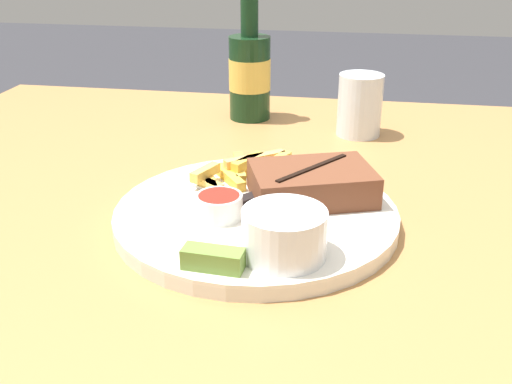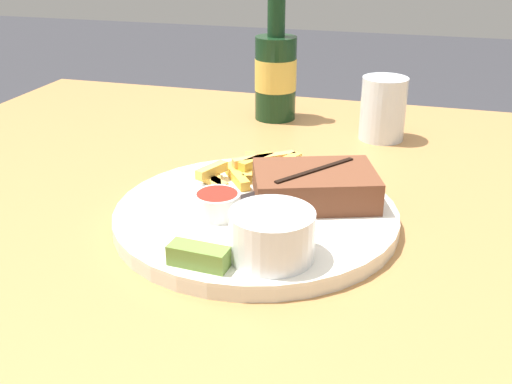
# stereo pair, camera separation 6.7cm
# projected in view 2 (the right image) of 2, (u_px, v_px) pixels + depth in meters

# --- Properties ---
(dining_table) EXTENTS (1.20, 1.08, 0.76)m
(dining_table) POSITION_uv_depth(u_px,v_px,m) (256.00, 284.00, 0.72)
(dining_table) COLOR #A87542
(dining_table) RESTS_ON ground_plane
(dinner_plate) EXTENTS (0.32, 0.32, 0.02)m
(dinner_plate) POSITION_uv_depth(u_px,v_px,m) (256.00, 215.00, 0.68)
(dinner_plate) COLOR silver
(dinner_plate) RESTS_ON dining_table
(steak_portion) EXTENTS (0.16, 0.13, 0.04)m
(steak_portion) POSITION_uv_depth(u_px,v_px,m) (315.00, 186.00, 0.69)
(steak_portion) COLOR brown
(steak_portion) RESTS_ON dinner_plate
(fries_pile) EXTENTS (0.11, 0.14, 0.02)m
(fries_pile) POSITION_uv_depth(u_px,v_px,m) (244.00, 170.00, 0.75)
(fries_pile) COLOR gold
(fries_pile) RESTS_ON dinner_plate
(coleslaw_cup) EXTENTS (0.08, 0.08, 0.05)m
(coleslaw_cup) POSITION_uv_depth(u_px,v_px,m) (272.00, 232.00, 0.57)
(coleslaw_cup) COLOR white
(coleslaw_cup) RESTS_ON dinner_plate
(dipping_sauce_cup) EXTENTS (0.05, 0.05, 0.03)m
(dipping_sauce_cup) POSITION_uv_depth(u_px,v_px,m) (217.00, 203.00, 0.65)
(dipping_sauce_cup) COLOR silver
(dipping_sauce_cup) RESTS_ON dinner_plate
(pickle_spear) EXTENTS (0.06, 0.03, 0.02)m
(pickle_spear) POSITION_uv_depth(u_px,v_px,m) (199.00, 256.00, 0.56)
(pickle_spear) COLOR olive
(pickle_spear) RESTS_ON dinner_plate
(fork_utensil) EXTENTS (0.12, 0.08, 0.00)m
(fork_utensil) POSITION_uv_depth(u_px,v_px,m) (209.00, 185.00, 0.73)
(fork_utensil) COLOR #B7B7BC
(fork_utensil) RESTS_ON dinner_plate
(knife_utensil) EXTENTS (0.12, 0.13, 0.01)m
(knife_utensil) POSITION_uv_depth(u_px,v_px,m) (278.00, 193.00, 0.71)
(knife_utensil) COLOR #B7B7BC
(knife_utensil) RESTS_ON dinner_plate
(beer_bottle) EXTENTS (0.07, 0.07, 0.23)m
(beer_bottle) POSITION_uv_depth(u_px,v_px,m) (276.00, 72.00, 1.01)
(beer_bottle) COLOR #143319
(beer_bottle) RESTS_ON dining_table
(drinking_glass) EXTENTS (0.07, 0.07, 0.10)m
(drinking_glass) POSITION_uv_depth(u_px,v_px,m) (383.00, 109.00, 0.93)
(drinking_glass) COLOR silver
(drinking_glass) RESTS_ON dining_table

